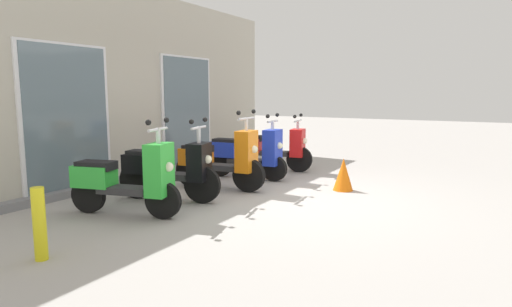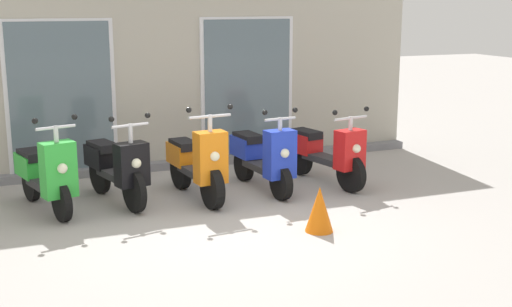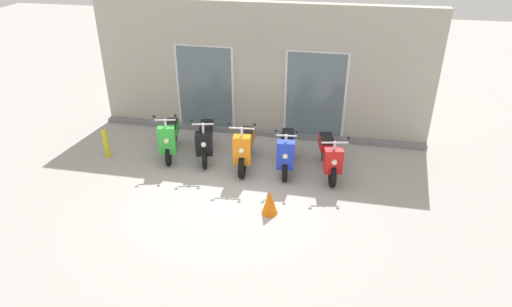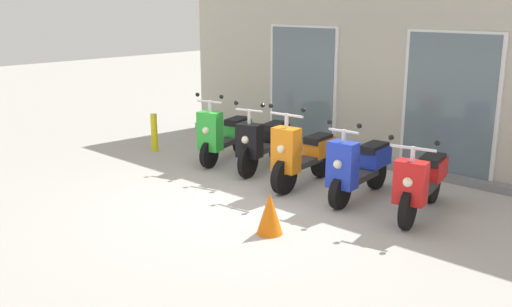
{
  "view_description": "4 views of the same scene",
  "coord_description": "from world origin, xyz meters",
  "px_view_note": "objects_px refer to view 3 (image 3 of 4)",
  "views": [
    {
      "loc": [
        -5.74,
        -2.77,
        1.57
      ],
      "look_at": [
        0.04,
        0.52,
        0.63
      ],
      "focal_mm": 30.55,
      "sensor_mm": 36.0,
      "label": 1
    },
    {
      "loc": [
        -2.47,
        -7.1,
        2.55
      ],
      "look_at": [
        0.77,
        0.95,
        0.59
      ],
      "focal_mm": 47.77,
      "sensor_mm": 36.0,
      "label": 2
    },
    {
      "loc": [
        2.09,
        -7.67,
        5.13
      ],
      "look_at": [
        0.39,
        0.66,
        0.62
      ],
      "focal_mm": 31.27,
      "sensor_mm": 36.0,
      "label": 3
    },
    {
      "loc": [
        5.23,
        -5.46,
        2.71
      ],
      "look_at": [
        -0.44,
        0.63,
        0.52
      ],
      "focal_mm": 40.5,
      "sensor_mm": 36.0,
      "label": 4
    }
  ],
  "objects_px": {
    "scooter_blue": "(286,150)",
    "traffic_cone": "(270,202)",
    "scooter_green": "(170,137)",
    "scooter_orange": "(245,147)",
    "scooter_red": "(329,154)",
    "scooter_black": "(206,139)",
    "curb_bollard": "(106,143)"
  },
  "relations": [
    {
      "from": "scooter_orange",
      "to": "scooter_red",
      "type": "height_order",
      "value": "scooter_orange"
    },
    {
      "from": "scooter_orange",
      "to": "traffic_cone",
      "type": "xyz_separation_m",
      "value": [
        0.89,
        -1.76,
        -0.22
      ]
    },
    {
      "from": "scooter_blue",
      "to": "curb_bollard",
      "type": "height_order",
      "value": "scooter_blue"
    },
    {
      "from": "scooter_orange",
      "to": "scooter_blue",
      "type": "bearing_deg",
      "value": 3.08
    },
    {
      "from": "scooter_green",
      "to": "traffic_cone",
      "type": "distance_m",
      "value": 3.38
    },
    {
      "from": "scooter_blue",
      "to": "traffic_cone",
      "type": "height_order",
      "value": "scooter_blue"
    },
    {
      "from": "traffic_cone",
      "to": "curb_bollard",
      "type": "bearing_deg",
      "value": 160.21
    },
    {
      "from": "scooter_orange",
      "to": "traffic_cone",
      "type": "relative_size",
      "value": 3.08
    },
    {
      "from": "scooter_green",
      "to": "traffic_cone",
      "type": "xyz_separation_m",
      "value": [
        2.77,
        -1.92,
        -0.23
      ]
    },
    {
      "from": "scooter_green",
      "to": "scooter_black",
      "type": "distance_m",
      "value": 0.87
    },
    {
      "from": "scooter_red",
      "to": "curb_bollard",
      "type": "distance_m",
      "value": 5.28
    },
    {
      "from": "scooter_red",
      "to": "traffic_cone",
      "type": "distance_m",
      "value": 2.1
    },
    {
      "from": "curb_bollard",
      "to": "traffic_cone",
      "type": "bearing_deg",
      "value": -19.79
    },
    {
      "from": "traffic_cone",
      "to": "scooter_green",
      "type": "bearing_deg",
      "value": 145.23
    },
    {
      "from": "scooter_black",
      "to": "curb_bollard",
      "type": "xyz_separation_m",
      "value": [
        -2.35,
        -0.45,
        -0.13
      ]
    },
    {
      "from": "scooter_orange",
      "to": "curb_bollard",
      "type": "height_order",
      "value": "scooter_orange"
    },
    {
      "from": "scooter_black",
      "to": "scooter_orange",
      "type": "xyz_separation_m",
      "value": [
        1.01,
        -0.22,
        -0.0
      ]
    },
    {
      "from": "traffic_cone",
      "to": "scooter_black",
      "type": "bearing_deg",
      "value": 133.79
    },
    {
      "from": "scooter_green",
      "to": "curb_bollard",
      "type": "xyz_separation_m",
      "value": [
        -1.48,
        -0.39,
        -0.14
      ]
    },
    {
      "from": "scooter_red",
      "to": "curb_bollard",
      "type": "relative_size",
      "value": 2.34
    },
    {
      "from": "scooter_orange",
      "to": "scooter_blue",
      "type": "relative_size",
      "value": 1.03
    },
    {
      "from": "traffic_cone",
      "to": "scooter_orange",
      "type": "bearing_deg",
      "value": 116.9
    },
    {
      "from": "scooter_green",
      "to": "scooter_black",
      "type": "bearing_deg",
      "value": 3.91
    },
    {
      "from": "scooter_orange",
      "to": "curb_bollard",
      "type": "distance_m",
      "value": 3.36
    },
    {
      "from": "scooter_red",
      "to": "scooter_orange",
      "type": "bearing_deg",
      "value": -178.1
    },
    {
      "from": "scooter_red",
      "to": "traffic_cone",
      "type": "height_order",
      "value": "scooter_red"
    },
    {
      "from": "scooter_orange",
      "to": "traffic_cone",
      "type": "height_order",
      "value": "scooter_orange"
    },
    {
      "from": "scooter_black",
      "to": "traffic_cone",
      "type": "bearing_deg",
      "value": -46.21
    },
    {
      "from": "scooter_green",
      "to": "curb_bollard",
      "type": "height_order",
      "value": "scooter_green"
    },
    {
      "from": "scooter_orange",
      "to": "traffic_cone",
      "type": "bearing_deg",
      "value": -63.1
    },
    {
      "from": "scooter_green",
      "to": "traffic_cone",
      "type": "height_order",
      "value": "scooter_green"
    },
    {
      "from": "scooter_blue",
      "to": "traffic_cone",
      "type": "distance_m",
      "value": 1.83
    }
  ]
}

